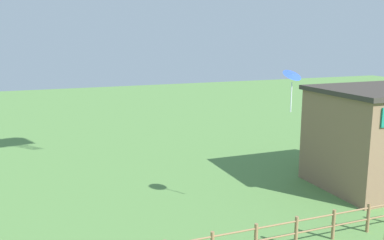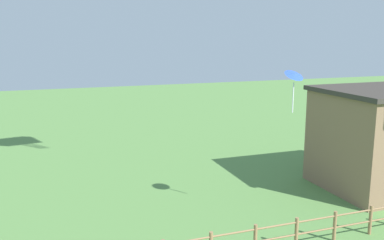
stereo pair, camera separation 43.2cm
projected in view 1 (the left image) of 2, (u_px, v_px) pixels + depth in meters
seaside_building at (381, 137)px, 23.00m from camera, size 6.92×5.55×5.34m
kite_blue_delta at (292, 76)px, 17.75m from camera, size 0.94×0.89×1.80m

